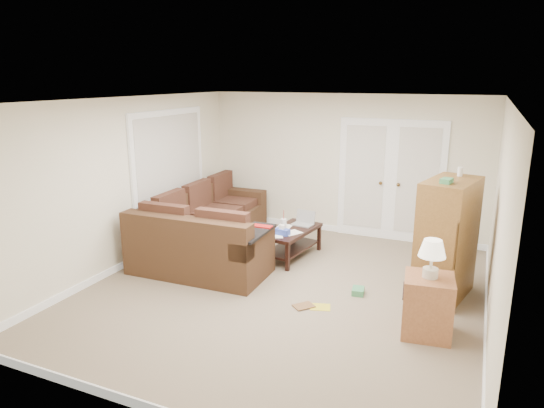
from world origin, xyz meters
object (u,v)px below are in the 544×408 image
at_px(coffee_table, 291,242).
at_px(tv_armoire, 447,239).
at_px(sectional_sofa, 206,233).
at_px(side_cabinet, 428,301).

height_order(coffee_table, tv_armoire, tv_armoire).
bearing_deg(coffee_table, sectional_sofa, -153.31).
bearing_deg(coffee_table, tv_armoire, -4.75).
height_order(sectional_sofa, side_cabinet, side_cabinet).
bearing_deg(sectional_sofa, side_cabinet, -20.09).
relative_size(tv_armoire, side_cabinet, 1.51).
height_order(coffee_table, side_cabinet, side_cabinet).
relative_size(coffee_table, tv_armoire, 0.72).
relative_size(coffee_table, side_cabinet, 1.08).
height_order(tv_armoire, side_cabinet, tv_armoire).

